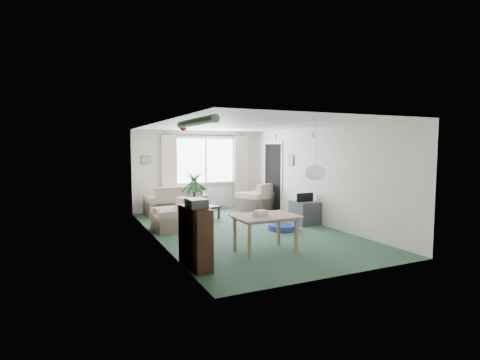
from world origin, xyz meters
name	(u,v)px	position (x,y,z in m)	size (l,w,h in m)	color
ground	(246,231)	(0.00, 0.00, 0.00)	(6.50, 6.50, 0.00)	#2D4B3A
window	(206,161)	(0.20, 3.23, 1.50)	(1.80, 0.03, 1.30)	white
curtain_rod	(206,135)	(0.20, 3.15, 2.27)	(2.60, 0.03, 0.03)	black
curtain_left	(169,169)	(-0.95, 3.13, 1.27)	(0.45, 0.08, 2.00)	beige
curtain_right	(241,167)	(1.35, 3.13, 1.27)	(0.45, 0.08, 2.00)	beige
radiator	(206,196)	(0.20, 3.19, 0.40)	(1.20, 0.10, 0.55)	white
doorway	(273,177)	(1.99, 2.20, 1.00)	(0.03, 0.95, 2.00)	black
pendant_lamp	(315,173)	(0.20, -2.30, 1.48)	(0.36, 0.36, 0.36)	white
tinsel_garland	(196,122)	(-1.92, -2.30, 2.28)	(1.60, 1.60, 0.12)	#196626
bauble_cluster_a	(276,135)	(1.30, 0.90, 2.22)	(0.20, 0.20, 0.20)	silver
bauble_cluster_b	(313,134)	(1.60, -0.30, 2.22)	(0.20, 0.20, 0.20)	silver
wall_picture_back	(146,160)	(-1.60, 3.23, 1.55)	(0.28, 0.03, 0.22)	brown
wall_picture_right	(291,160)	(1.98, 1.20, 1.55)	(0.03, 0.24, 0.30)	brown
sofa	(175,200)	(-0.88, 2.75, 0.41)	(1.65, 0.88, 0.83)	beige
armchair_corner	(256,197)	(1.48, 2.36, 0.41)	(0.92, 0.87, 0.82)	#B7A98A
armchair_left	(171,214)	(-1.50, 0.82, 0.37)	(0.82, 0.78, 0.74)	#BCAF8E
coffee_table	(204,213)	(-0.40, 1.68, 0.18)	(0.79, 0.44, 0.35)	black
photo_frame	(202,203)	(-0.44, 1.72, 0.43)	(0.12, 0.02, 0.16)	brown
bookshelf	(195,238)	(-1.84, -1.98, 0.49)	(0.27, 0.80, 0.98)	black
hifi_box	(196,203)	(-1.84, -2.06, 1.05)	(0.28, 0.35, 0.14)	#37383C
houseplant	(194,200)	(-1.05, 0.50, 0.72)	(0.62, 0.62, 1.44)	#1A4C20
dining_table	(265,234)	(-0.40, -1.65, 0.33)	(1.05, 0.70, 0.66)	tan
gift_box	(260,214)	(-0.51, -1.67, 0.72)	(0.25, 0.18, 0.12)	silver
tv_cube	(305,213)	(1.70, 0.12, 0.28)	(0.57, 0.62, 0.57)	#39383D
pet_bed	(282,227)	(0.83, -0.23, 0.07)	(0.66, 0.66, 0.13)	navy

